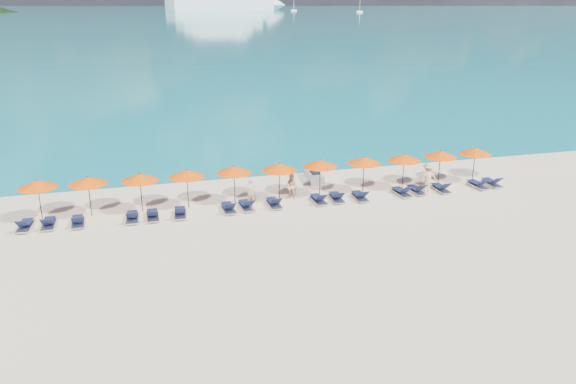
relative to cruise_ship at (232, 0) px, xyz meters
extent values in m
plane|color=beige|center=(-98.00, -582.07, -10.09)|extent=(1400.00, 1400.00, 0.00)
cube|color=#1FA9B2|center=(-98.00, 77.93, -10.09)|extent=(1600.00, 1300.00, 0.01)
cube|color=white|center=(-11.52, -4.55, -4.82)|extent=(115.74, 62.30, 10.56)
cone|color=white|center=(53.27, 21.05, -4.82)|extent=(30.13, 30.13, 23.22)
cube|color=white|center=(97.87, -108.99, -9.35)|extent=(5.59, 1.86, 1.49)
cylinder|color=white|center=(97.87, -108.99, -4.51)|extent=(0.34, 0.34, 9.31)
cube|color=white|center=(57.22, -33.51, -9.34)|extent=(5.69, 1.90, 1.52)
cylinder|color=white|center=(57.22, -33.51, -4.41)|extent=(0.34, 0.34, 9.48)
cube|color=silver|center=(-94.81, -573.84, -9.80)|extent=(1.09, 2.41, 0.54)
cube|color=black|center=(-94.83, -574.03, -9.41)|extent=(0.57, 1.02, 0.34)
cylinder|color=black|center=(-94.76, -573.25, -9.27)|extent=(0.54, 0.11, 0.06)
imported|color=tan|center=(-99.68, -577.18, -9.34)|extent=(0.59, 0.43, 1.51)
imported|color=tan|center=(-97.19, -577.02, -9.32)|extent=(0.86, 0.80, 1.55)
imported|color=tan|center=(-88.85, -577.99, -9.15)|extent=(1.27, 0.70, 1.89)
cylinder|color=black|center=(-111.09, -576.64, -8.99)|extent=(0.05, 0.05, 2.20)
cone|color=#F94C03|center=(-111.09, -576.64, -8.07)|extent=(2.10, 2.10, 0.42)
sphere|color=black|center=(-111.09, -576.64, -7.85)|extent=(0.08, 0.08, 0.08)
cylinder|color=black|center=(-108.55, -576.69, -8.99)|extent=(0.05, 0.05, 2.20)
cone|color=#F94C03|center=(-108.55, -576.69, -8.07)|extent=(2.10, 2.10, 0.42)
sphere|color=black|center=(-108.55, -576.69, -7.85)|extent=(0.08, 0.08, 0.08)
cylinder|color=black|center=(-105.83, -576.81, -8.99)|extent=(0.05, 0.05, 2.20)
cone|color=#F94C03|center=(-105.83, -576.81, -8.07)|extent=(2.10, 2.10, 0.42)
sphere|color=black|center=(-105.83, -576.81, -7.85)|extent=(0.08, 0.08, 0.08)
cylinder|color=black|center=(-103.27, -576.79, -8.99)|extent=(0.05, 0.05, 2.20)
cone|color=#F94C03|center=(-103.27, -576.79, -8.07)|extent=(2.10, 2.10, 0.42)
sphere|color=black|center=(-103.27, -576.79, -7.85)|extent=(0.08, 0.08, 0.08)
cylinder|color=black|center=(-100.58, -576.73, -8.99)|extent=(0.05, 0.05, 2.20)
cone|color=#F94C03|center=(-100.58, -576.73, -8.07)|extent=(2.10, 2.10, 0.42)
sphere|color=black|center=(-100.58, -576.73, -7.85)|extent=(0.08, 0.08, 0.08)
cylinder|color=black|center=(-97.94, -576.91, -8.99)|extent=(0.05, 0.05, 2.20)
cone|color=#F94C03|center=(-97.94, -576.91, -8.07)|extent=(2.10, 2.10, 0.42)
sphere|color=black|center=(-97.94, -576.91, -7.85)|extent=(0.08, 0.08, 0.08)
cylinder|color=black|center=(-95.39, -576.81, -8.99)|extent=(0.05, 0.05, 2.20)
cone|color=#F94C03|center=(-95.39, -576.81, -8.07)|extent=(2.10, 2.10, 0.42)
sphere|color=black|center=(-95.39, -576.81, -7.85)|extent=(0.08, 0.08, 0.08)
cylinder|color=black|center=(-92.61, -576.87, -8.99)|extent=(0.05, 0.05, 2.20)
cone|color=#F94C03|center=(-92.61, -576.87, -8.07)|extent=(2.10, 2.10, 0.42)
sphere|color=black|center=(-92.61, -576.87, -7.85)|extent=(0.08, 0.08, 0.08)
cylinder|color=black|center=(-89.97, -576.93, -8.99)|extent=(0.05, 0.05, 2.20)
cone|color=#F94C03|center=(-89.97, -576.93, -8.07)|extent=(2.10, 2.10, 0.42)
sphere|color=black|center=(-89.97, -576.93, -7.85)|extent=(0.08, 0.08, 0.08)
cylinder|color=black|center=(-87.37, -576.76, -8.99)|extent=(0.05, 0.05, 2.20)
cone|color=#F94C03|center=(-87.37, -576.76, -8.07)|extent=(2.10, 2.10, 0.42)
sphere|color=black|center=(-87.37, -576.76, -7.85)|extent=(0.08, 0.08, 0.08)
cylinder|color=black|center=(-84.85, -576.72, -8.99)|extent=(0.05, 0.05, 2.20)
cone|color=#F94C03|center=(-84.85, -576.72, -8.07)|extent=(2.10, 2.10, 0.42)
sphere|color=black|center=(-84.85, -576.72, -7.85)|extent=(0.08, 0.08, 0.08)
cube|color=silver|center=(-111.75, -577.83, -9.95)|extent=(0.72, 1.73, 0.06)
cube|color=#131B3F|center=(-111.74, -577.58, -9.79)|extent=(0.61, 1.13, 0.04)
cube|color=#131B3F|center=(-111.78, -578.38, -9.54)|extent=(0.58, 0.57, 0.43)
cube|color=silver|center=(-110.62, -577.86, -9.95)|extent=(0.62, 1.70, 0.06)
cube|color=#131B3F|center=(-110.62, -577.61, -9.79)|extent=(0.55, 1.10, 0.04)
cube|color=#131B3F|center=(-110.61, -578.41, -9.54)|extent=(0.55, 0.54, 0.43)
cube|color=silver|center=(-109.17, -578.00, -9.95)|extent=(0.73, 1.74, 0.06)
cube|color=#131B3F|center=(-109.19, -577.75, -9.79)|extent=(0.62, 1.13, 0.04)
cube|color=#131B3F|center=(-109.14, -578.55, -9.54)|extent=(0.58, 0.57, 0.43)
cube|color=silver|center=(-106.40, -578.09, -9.95)|extent=(0.67, 1.72, 0.06)
cube|color=#131B3F|center=(-106.39, -577.84, -9.79)|extent=(0.58, 1.12, 0.04)
cube|color=#131B3F|center=(-106.42, -578.64, -9.54)|extent=(0.57, 0.55, 0.43)
cube|color=silver|center=(-105.33, -578.10, -9.95)|extent=(0.63, 1.70, 0.06)
cube|color=#131B3F|center=(-105.33, -577.85, -9.79)|extent=(0.56, 1.10, 0.04)
cube|color=#131B3F|center=(-105.33, -578.65, -9.54)|extent=(0.55, 0.54, 0.43)
cube|color=silver|center=(-103.86, -578.12, -9.95)|extent=(0.75, 1.74, 0.06)
cube|color=#131B3F|center=(-103.85, -577.87, -9.79)|extent=(0.63, 1.14, 0.04)
cube|color=#131B3F|center=(-103.91, -578.67, -9.54)|extent=(0.59, 0.58, 0.43)
cube|color=silver|center=(-101.18, -578.06, -9.95)|extent=(0.69, 1.72, 0.06)
cube|color=#131B3F|center=(-101.19, -577.81, -9.79)|extent=(0.59, 1.12, 0.04)
cube|color=#131B3F|center=(-101.16, -578.61, -9.54)|extent=(0.57, 0.56, 0.43)
cube|color=silver|center=(-100.14, -577.95, -9.95)|extent=(0.75, 1.74, 0.06)
cube|color=#131B3F|center=(-100.16, -577.70, -9.79)|extent=(0.64, 1.14, 0.04)
cube|color=#131B3F|center=(-100.10, -578.49, -9.54)|extent=(0.59, 0.58, 0.43)
cube|color=silver|center=(-98.54, -577.97, -9.95)|extent=(0.66, 1.71, 0.06)
cube|color=#131B3F|center=(-98.54, -577.72, -9.79)|extent=(0.58, 1.11, 0.04)
cube|color=#131B3F|center=(-98.52, -578.52, -9.54)|extent=(0.56, 0.55, 0.43)
cube|color=silver|center=(-95.88, -578.04, -9.95)|extent=(0.67, 1.72, 0.06)
cube|color=#131B3F|center=(-95.89, -577.79, -9.79)|extent=(0.58, 1.12, 0.04)
cube|color=#131B3F|center=(-95.86, -578.59, -9.54)|extent=(0.57, 0.55, 0.43)
cube|color=silver|center=(-94.74, -577.98, -9.95)|extent=(0.77, 1.75, 0.06)
cube|color=#131B3F|center=(-94.72, -577.74, -9.79)|extent=(0.65, 1.14, 0.04)
cube|color=#131B3F|center=(-94.79, -578.53, -9.54)|extent=(0.60, 0.58, 0.43)
cube|color=silver|center=(-93.34, -578.17, -9.95)|extent=(0.69, 1.72, 0.06)
cube|color=#131B3F|center=(-93.33, -577.92, -9.79)|extent=(0.59, 1.12, 0.04)
cube|color=#131B3F|center=(-93.37, -578.72, -9.54)|extent=(0.57, 0.56, 0.43)
cube|color=silver|center=(-90.60, -578.11, -9.95)|extent=(0.74, 1.74, 0.06)
cube|color=#131B3F|center=(-90.62, -577.86, -9.79)|extent=(0.63, 1.14, 0.04)
cube|color=#131B3F|center=(-90.56, -578.66, -9.54)|extent=(0.59, 0.57, 0.43)
cube|color=silver|center=(-89.55, -577.99, -9.95)|extent=(0.70, 1.73, 0.06)
cube|color=#131B3F|center=(-89.56, -577.74, -9.79)|extent=(0.60, 1.12, 0.04)
cube|color=#131B3F|center=(-89.52, -578.54, -9.54)|extent=(0.57, 0.56, 0.43)
cube|color=silver|center=(-87.93, -578.07, -9.95)|extent=(0.65, 1.71, 0.06)
cube|color=#131B3F|center=(-87.93, -577.82, -9.79)|extent=(0.57, 1.11, 0.04)
cube|color=#131B3F|center=(-87.94, -578.62, -9.54)|extent=(0.56, 0.55, 0.43)
cube|color=silver|center=(-85.31, -578.05, -9.95)|extent=(0.76, 1.75, 0.06)
cube|color=#131B3F|center=(-85.33, -577.80, -9.79)|extent=(0.64, 1.14, 0.04)
cube|color=#131B3F|center=(-85.26, -578.60, -9.54)|extent=(0.59, 0.58, 0.43)
cube|color=silver|center=(-84.24, -577.94, -9.95)|extent=(0.66, 1.71, 0.06)
cube|color=#131B3F|center=(-84.23, -577.69, -9.79)|extent=(0.57, 1.11, 0.04)
cube|color=#131B3F|center=(-84.25, -578.49, -9.54)|extent=(0.56, 0.55, 0.43)
camera|label=1|loc=(-105.71, -607.27, 1.17)|focal=35.00mm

